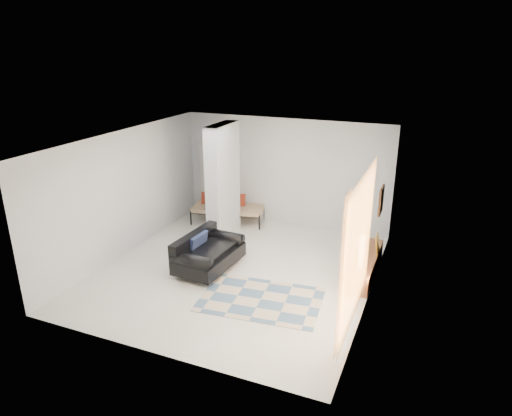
% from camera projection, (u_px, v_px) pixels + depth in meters
% --- Properties ---
extents(floor, '(6.00, 6.00, 0.00)m').
position_uv_depth(floor, '(237.00, 270.00, 9.71)').
color(floor, silver).
rests_on(floor, ground).
extents(ceiling, '(6.00, 6.00, 0.00)m').
position_uv_depth(ceiling, '(235.00, 140.00, 8.75)').
color(ceiling, white).
rests_on(ceiling, wall_back).
extents(wall_back, '(6.00, 0.00, 6.00)m').
position_uv_depth(wall_back, '(285.00, 172.00, 11.84)').
color(wall_back, silver).
rests_on(wall_back, ground).
extents(wall_front, '(6.00, 0.00, 6.00)m').
position_uv_depth(wall_front, '(150.00, 274.00, 6.62)').
color(wall_front, silver).
rests_on(wall_front, ground).
extents(wall_left, '(0.00, 6.00, 6.00)m').
position_uv_depth(wall_left, '(125.00, 193.00, 10.22)').
color(wall_left, silver).
rests_on(wall_left, ground).
extents(wall_right, '(0.00, 6.00, 6.00)m').
position_uv_depth(wall_right, '(374.00, 229.00, 8.24)').
color(wall_right, silver).
rests_on(wall_right, ground).
extents(partition_column, '(0.35, 1.20, 2.80)m').
position_uv_depth(partition_column, '(223.00, 182.00, 11.02)').
color(partition_column, '#B8BDC0').
rests_on(partition_column, floor).
extents(hallway_door, '(0.85, 0.06, 2.04)m').
position_uv_depth(hallway_door, '(213.00, 178.00, 12.69)').
color(hallway_door, beige).
rests_on(hallway_door, floor).
extents(curtain, '(0.00, 2.55, 2.55)m').
position_uv_depth(curtain, '(358.00, 251.00, 7.25)').
color(curtain, '#EF993E').
rests_on(curtain, wall_right).
extents(wall_art, '(0.04, 0.45, 0.55)m').
position_uv_depth(wall_art, '(381.00, 200.00, 8.95)').
color(wall_art, '#391F0F').
rests_on(wall_art, wall_right).
extents(media_console, '(0.45, 2.00, 0.80)m').
position_uv_depth(media_console, '(365.00, 265.00, 9.51)').
color(media_console, brown).
rests_on(media_console, floor).
extents(loveseat, '(1.05, 1.67, 0.76)m').
position_uv_depth(loveseat, '(207.00, 253.00, 9.69)').
color(loveseat, silver).
rests_on(loveseat, floor).
extents(daybed, '(2.00, 1.16, 0.77)m').
position_uv_depth(daybed, '(227.00, 207.00, 12.22)').
color(daybed, black).
rests_on(daybed, floor).
extents(area_rug, '(2.39, 1.72, 0.01)m').
position_uv_depth(area_rug, '(261.00, 299.00, 8.60)').
color(area_rug, beige).
rests_on(area_rug, floor).
extents(cylinder_lamp, '(0.12, 0.12, 0.68)m').
position_uv_depth(cylinder_lamp, '(361.00, 251.00, 8.88)').
color(cylinder_lamp, white).
rests_on(cylinder_lamp, media_console).
extents(bronze_figurine, '(0.13, 0.13, 0.24)m').
position_uv_depth(bronze_figurine, '(367.00, 242.00, 9.82)').
color(bronze_figurine, '#322116').
rests_on(bronze_figurine, media_console).
extents(vase, '(0.18, 0.18, 0.18)m').
position_uv_depth(vase, '(364.00, 251.00, 9.46)').
color(vase, silver).
rests_on(vase, media_console).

